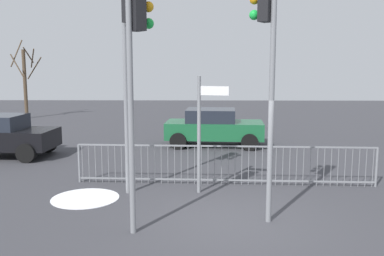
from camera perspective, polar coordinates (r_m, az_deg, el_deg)
The scene contains 9 objects.
ground_plane at distance 9.07m, azimuth 5.46°, elevation -12.24°, with size 60.00×60.00×0.00m, color #38383D.
traffic_light_mid_right at distance 10.44m, azimuth -8.40°, elevation 11.54°, with size 0.52×0.42×5.18m.
traffic_light_mid_left at distance 7.98m, azimuth -7.47°, elevation 10.64°, with size 0.48×0.45×4.80m.
traffic_light_rear_right at distance 8.62m, azimuth 9.93°, elevation 11.44°, with size 0.50×0.43×5.02m.
direction_sign_post at distance 10.53m, azimuth 1.27°, elevation -0.03°, with size 0.77×0.26×2.92m.
pedestrian_guard_railing at distance 11.49m, azimuth 4.42°, elevation -4.87°, with size 8.01×0.40×1.07m.
car_green_trailing at distance 16.90m, azimuth 2.89°, elevation 0.18°, with size 3.91×2.14×1.47m.
bare_tree_left at distance 27.39m, azimuth -21.40°, elevation 6.03°, with size 1.72×1.73×4.68m.
snow_patch_kerb at distance 10.74m, azimuth -14.06°, elevation -9.09°, with size 1.62×1.62×0.01m, color white.
Camera 1 is at (-0.71, -8.45, 3.20)m, focal length 39.91 mm.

